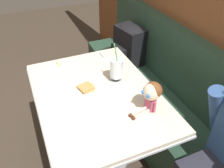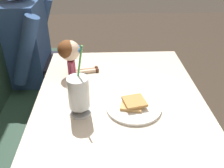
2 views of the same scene
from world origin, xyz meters
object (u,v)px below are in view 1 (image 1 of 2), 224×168
Objects in this scene: butter_knife at (104,57)px; backpack at (129,44)px; milkshake_glass at (116,69)px; seated_doll at (151,93)px; toast_plate at (86,89)px; butter_saucer at (59,65)px.

backpack is at bearing 125.52° from butter_knife.
milkshake_glass reaches higher than seated_doll.
milkshake_glass is 0.77m from backpack.
butter_knife is 1.04× the size of seated_doll.
backpack is (-0.65, 0.66, -0.09)m from toast_plate.
butter_saucer is (-0.37, -0.34, -0.09)m from milkshake_glass.
backpack is at bearing 160.44° from seated_doll.
toast_plate is 0.47m from seated_doll.
seated_doll is 0.56× the size of backpack.
seated_doll reaches higher than butter_saucer.
butter_saucer is 0.53× the size of seated_doll.
backpack is (-0.27, 0.38, -0.09)m from butter_knife.
toast_plate reaches higher than butter_knife.
butter_saucer is at bearing -71.25° from backpack.
butter_saucer is 0.30× the size of backpack.
seated_doll is at bearing 29.85° from butter_saucer.
seated_doll is at bearing 11.25° from milkshake_glass.
milkshake_glass reaches higher than toast_plate.
milkshake_glass is at bearing -168.75° from seated_doll.
milkshake_glass is at bearing -33.94° from backpack.
butter_knife is 0.72m from seated_doll.
backpack is (-0.26, 0.76, -0.09)m from butter_saucer.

